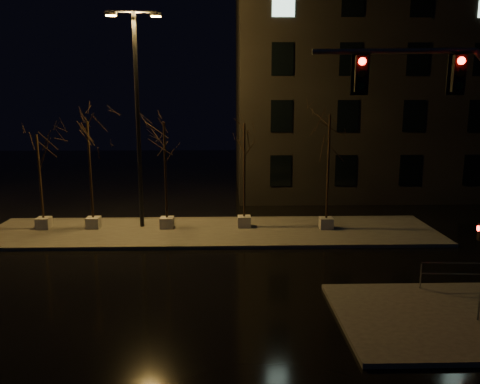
{
  "coord_description": "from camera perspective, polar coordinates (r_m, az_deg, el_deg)",
  "views": [
    {
      "loc": [
        0.73,
        -16.24,
        6.44
      ],
      "look_at": [
        1.24,
        2.25,
        2.8
      ],
      "focal_mm": 35.0,
      "sensor_mm": 36.0,
      "label": 1
    }
  ],
  "objects": [
    {
      "name": "ground",
      "position": [
        17.49,
        -3.93,
        -10.5
      ],
      "size": [
        90.0,
        90.0,
        0.0
      ],
      "primitive_type": "plane",
      "color": "black",
      "rests_on": "ground"
    },
    {
      "name": "median",
      "position": [
        23.15,
        -3.34,
        -4.85
      ],
      "size": [
        22.0,
        5.0,
        0.15
      ],
      "primitive_type": "cube",
      "color": "#44433D",
      "rests_on": "ground"
    },
    {
      "name": "sidewalk_corner",
      "position": [
        15.77,
        24.76,
        -13.76
      ],
      "size": [
        7.0,
        5.0,
        0.15
      ],
      "primitive_type": "cube",
      "color": "#44433D",
      "rests_on": "ground"
    },
    {
      "name": "building",
      "position": [
        36.74,
        20.07,
        12.13
      ],
      "size": [
        25.0,
        12.0,
        15.0
      ],
      "primitive_type": "cube",
      "color": "black",
      "rests_on": "ground"
    },
    {
      "name": "tree_0",
      "position": [
        24.74,
        -23.39,
        4.08
      ],
      "size": [
        1.8,
        1.8,
        4.8
      ],
      "color": "#ACA8A0",
      "rests_on": "median"
    },
    {
      "name": "tree_1",
      "position": [
        23.9,
        -17.97,
        5.42
      ],
      "size": [
        1.8,
        1.8,
        5.45
      ],
      "color": "#ACA8A0",
      "rests_on": "median"
    },
    {
      "name": "tree_2",
      "position": [
        23.02,
        -9.18,
        5.54
      ],
      "size": [
        1.8,
        1.8,
        5.41
      ],
      "color": "#ACA8A0",
      "rests_on": "median"
    },
    {
      "name": "tree_3",
      "position": [
        22.97,
        0.53,
        5.54
      ],
      "size": [
        1.8,
        1.8,
        5.34
      ],
      "color": "#ACA8A0",
      "rests_on": "median"
    },
    {
      "name": "tree_4",
      "position": [
        23.02,
        10.81,
        6.19
      ],
      "size": [
        1.8,
        1.8,
        5.78
      ],
      "color": "#ACA8A0",
      "rests_on": "median"
    },
    {
      "name": "traffic_signal_mast",
      "position": [
        14.82,
        24.79,
        5.37
      ],
      "size": [
        6.28,
        0.83,
        7.71
      ],
      "rotation": [
        0.0,
        0.0,
        -0.11
      ],
      "color": "slate",
      "rests_on": "sidewalk_corner"
    },
    {
      "name": "streetlight_main",
      "position": [
        23.48,
        -12.41,
        10.16
      ],
      "size": [
        2.6,
        0.48,
        10.39
      ],
      "rotation": [
        0.0,
        0.0,
        0.07
      ],
      "color": "black",
      "rests_on": "median"
    },
    {
      "name": "guard_rail_a",
      "position": [
        17.53,
        24.53,
        -8.82
      ],
      "size": [
        2.16,
        0.19,
        0.94
      ],
      "rotation": [
        0.0,
        0.0,
        -0.07
      ],
      "color": "slate",
      "rests_on": "sidewalk_corner"
    }
  ]
}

